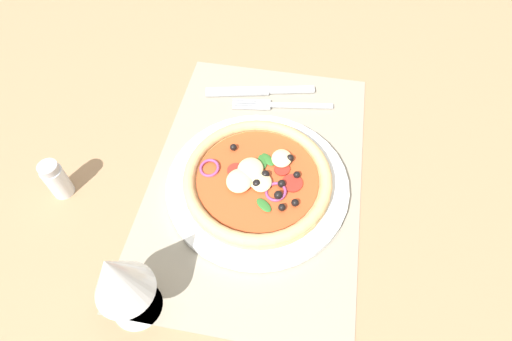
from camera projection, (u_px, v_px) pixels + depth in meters
The scene contains 8 objects.
ground_plane at pixel (257, 181), 66.11cm from camera, with size 190.00×140.00×2.40cm, color #9E7A56.
placemat at pixel (257, 176), 64.96cm from camera, with size 49.64×32.66×0.40cm, color gray.
plate at pixel (258, 185), 63.08cm from camera, with size 27.93×27.93×1.18cm, color white.
pizza at pixel (258, 178), 61.69cm from camera, with size 22.45×22.45×2.60cm.
fork at pixel (277, 105), 73.34cm from camera, with size 4.14×18.03×0.44cm.
knife at pixel (259, 91), 75.37cm from camera, with size 5.83×19.90×0.62cm.
wine_glass at pixel (117, 278), 45.14cm from camera, with size 7.20×7.20×14.90cm.
pepper_shaker at pixel (56, 179), 60.89cm from camera, with size 3.20×3.20×6.70cm.
Camera 1 is at (-36.16, -6.43, 53.79)cm, focal length 28.80 mm.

